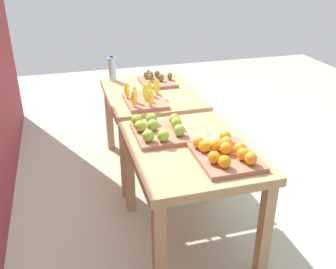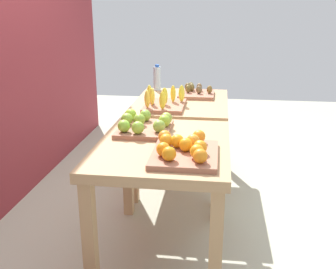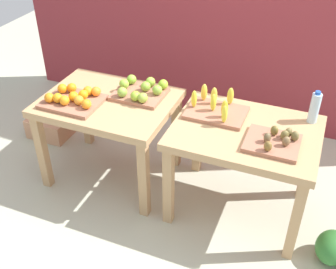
{
  "view_description": "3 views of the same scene",
  "coord_description": "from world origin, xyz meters",
  "px_view_note": "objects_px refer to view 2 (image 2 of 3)",
  "views": [
    {
      "loc": [
        -2.67,
        0.76,
        1.93
      ],
      "look_at": [
        0.06,
        -0.02,
        0.56
      ],
      "focal_mm": 41.04,
      "sensor_mm": 36.0,
      "label": 1
    },
    {
      "loc": [
        -2.82,
        -0.33,
        1.57
      ],
      "look_at": [
        0.03,
        0.05,
        0.62
      ],
      "focal_mm": 42.47,
      "sensor_mm": 36.0,
      "label": 2
    },
    {
      "loc": [
        0.96,
        -2.48,
        2.43
      ],
      "look_at": [
        -0.05,
        0.03,
        0.54
      ],
      "focal_mm": 44.56,
      "sensor_mm": 36.0,
      "label": 3
    }
  ],
  "objects_px": {
    "orange_bin": "(184,150)",
    "banana_crate": "(164,102)",
    "water_bottle": "(157,78)",
    "apple_bin": "(144,125)",
    "watermelon_pile": "(210,136)",
    "kiwi_bin": "(196,93)",
    "display_table_left": "(163,160)",
    "display_table_right": "(181,113)"
  },
  "relations": [
    {
      "from": "kiwi_bin",
      "to": "water_bottle",
      "type": "bearing_deg",
      "value": 62.88
    },
    {
      "from": "apple_bin",
      "to": "banana_crate",
      "type": "relative_size",
      "value": 0.91
    },
    {
      "from": "watermelon_pile",
      "to": "banana_crate",
      "type": "bearing_deg",
      "value": 163.64
    },
    {
      "from": "display_table_left",
      "to": "kiwi_bin",
      "type": "height_order",
      "value": "kiwi_bin"
    },
    {
      "from": "display_table_right",
      "to": "water_bottle",
      "type": "distance_m",
      "value": 0.55
    },
    {
      "from": "apple_bin",
      "to": "watermelon_pile",
      "type": "bearing_deg",
      "value": -12.07
    },
    {
      "from": "orange_bin",
      "to": "banana_crate",
      "type": "distance_m",
      "value": 1.1
    },
    {
      "from": "orange_bin",
      "to": "watermelon_pile",
      "type": "bearing_deg",
      "value": -2.25
    },
    {
      "from": "display_table_left",
      "to": "water_bottle",
      "type": "relative_size",
      "value": 4.16
    },
    {
      "from": "display_table_left",
      "to": "banana_crate",
      "type": "relative_size",
      "value": 2.36
    },
    {
      "from": "apple_bin",
      "to": "water_bottle",
      "type": "distance_m",
      "value": 1.33
    },
    {
      "from": "banana_crate",
      "to": "kiwi_bin",
      "type": "xyz_separation_m",
      "value": [
        0.48,
        -0.23,
        -0.01
      ]
    },
    {
      "from": "display_table_right",
      "to": "kiwi_bin",
      "type": "distance_m",
      "value": 0.28
    },
    {
      "from": "display_table_left",
      "to": "water_bottle",
      "type": "distance_m",
      "value": 1.58
    },
    {
      "from": "kiwi_bin",
      "to": "water_bottle",
      "type": "height_order",
      "value": "water_bottle"
    },
    {
      "from": "banana_crate",
      "to": "display_table_right",
      "type": "bearing_deg",
      "value": -24.25
    },
    {
      "from": "water_bottle",
      "to": "apple_bin",
      "type": "bearing_deg",
      "value": -174.75
    },
    {
      "from": "display_table_left",
      "to": "water_bottle",
      "type": "bearing_deg",
      "value": 10.36
    },
    {
      "from": "display_table_right",
      "to": "orange_bin",
      "type": "relative_size",
      "value": 2.36
    },
    {
      "from": "orange_bin",
      "to": "banana_crate",
      "type": "xyz_separation_m",
      "value": [
        1.07,
        0.27,
        0.0
      ]
    },
    {
      "from": "watermelon_pile",
      "to": "orange_bin",
      "type": "bearing_deg",
      "value": 177.75
    },
    {
      "from": "apple_bin",
      "to": "banana_crate",
      "type": "height_order",
      "value": "banana_crate"
    },
    {
      "from": "apple_bin",
      "to": "water_bottle",
      "type": "bearing_deg",
      "value": 5.25
    },
    {
      "from": "display_table_left",
      "to": "banana_crate",
      "type": "height_order",
      "value": "banana_crate"
    },
    {
      "from": "apple_bin",
      "to": "kiwi_bin",
      "type": "xyz_separation_m",
      "value": [
        1.12,
        -0.27,
        -0.01
      ]
    },
    {
      "from": "banana_crate",
      "to": "water_bottle",
      "type": "xyz_separation_m",
      "value": [
        0.68,
        0.16,
        0.07
      ]
    },
    {
      "from": "orange_bin",
      "to": "apple_bin",
      "type": "bearing_deg",
      "value": 35.17
    },
    {
      "from": "display_table_left",
      "to": "banana_crate",
      "type": "distance_m",
      "value": 0.88
    },
    {
      "from": "display_table_right",
      "to": "apple_bin",
      "type": "bearing_deg",
      "value": 169.98
    },
    {
      "from": "banana_crate",
      "to": "water_bottle",
      "type": "relative_size",
      "value": 1.76
    },
    {
      "from": "display_table_right",
      "to": "orange_bin",
      "type": "distance_m",
      "value": 1.35
    },
    {
      "from": "apple_bin",
      "to": "kiwi_bin",
      "type": "bearing_deg",
      "value": -13.69
    },
    {
      "from": "orange_bin",
      "to": "banana_crate",
      "type": "height_order",
      "value": "banana_crate"
    },
    {
      "from": "orange_bin",
      "to": "watermelon_pile",
      "type": "distance_m",
      "value": 2.38
    },
    {
      "from": "orange_bin",
      "to": "water_bottle",
      "type": "xyz_separation_m",
      "value": [
        1.75,
        0.43,
        0.08
      ]
    },
    {
      "from": "display_table_left",
      "to": "display_table_right",
      "type": "distance_m",
      "value": 1.12
    },
    {
      "from": "display_table_left",
      "to": "apple_bin",
      "type": "height_order",
      "value": "apple_bin"
    },
    {
      "from": "kiwi_bin",
      "to": "water_bottle",
      "type": "relative_size",
      "value": 1.44
    },
    {
      "from": "display_table_right",
      "to": "orange_bin",
      "type": "height_order",
      "value": "orange_bin"
    },
    {
      "from": "display_table_left",
      "to": "apple_bin",
      "type": "relative_size",
      "value": 2.6
    },
    {
      "from": "water_bottle",
      "to": "watermelon_pile",
      "type": "distance_m",
      "value": 1.05
    },
    {
      "from": "apple_bin",
      "to": "watermelon_pile",
      "type": "distance_m",
      "value": 2.01
    }
  ]
}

